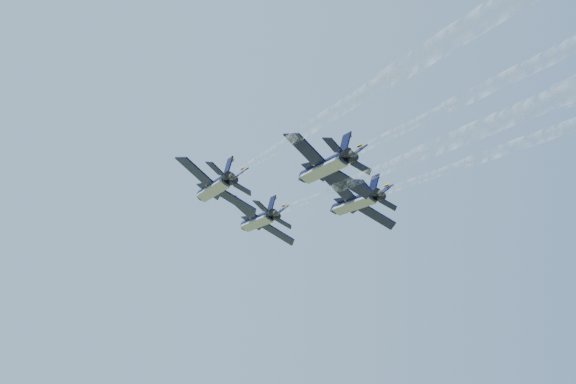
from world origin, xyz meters
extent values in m
cylinder|color=black|center=(1.49, 12.89, 103.17)|extent=(4.79, 12.94, 2.25)
cone|color=black|center=(-0.06, 20.36, 103.17)|extent=(2.71, 2.90, 2.25)
ellipsoid|color=black|center=(1.09, 16.15, 103.62)|extent=(1.66, 2.51, 1.16)
cube|color=gray|center=(1.17, 12.83, 102.64)|extent=(3.75, 11.50, 1.12)
cube|color=black|center=(-1.13, 11.56, 104.80)|extent=(5.73, 5.07, 3.06)
cube|color=#FFA70D|center=(-1.42, 13.17, 104.88)|extent=(4.27, 2.63, 3.01)
cube|color=black|center=(4.32, 12.69, 101.38)|extent=(5.15, 3.59, 3.06)
cube|color=#FFA70D|center=(4.04, 14.30, 101.46)|extent=(4.73, 0.85, 3.01)
cube|color=black|center=(1.04, 6.59, 104.23)|extent=(2.68, 2.50, 1.42)
cube|color=black|center=(4.41, 7.28, 102.11)|extent=(2.44, 1.91, 1.42)
cube|color=black|center=(2.59, 7.59, 104.74)|extent=(1.15, 2.22, 2.47)
cube|color=black|center=(3.96, 7.88, 103.89)|extent=(2.39, 2.48, 1.74)
cylinder|color=black|center=(2.45, 6.19, 103.31)|extent=(1.66, 1.42, 1.45)
cylinder|color=black|center=(3.17, 6.34, 102.86)|extent=(1.66, 1.42, 1.45)
cylinder|color=black|center=(-6.53, -2.73, 103.17)|extent=(4.79, 12.94, 2.25)
cone|color=black|center=(-8.08, 4.74, 103.17)|extent=(2.71, 2.90, 2.25)
ellipsoid|color=black|center=(-6.93, 0.53, 103.62)|extent=(1.66, 2.51, 1.16)
cube|color=gray|center=(-6.85, -2.79, 102.64)|extent=(3.75, 11.50, 1.12)
cube|color=black|center=(-9.16, -4.06, 104.80)|extent=(5.73, 5.07, 3.06)
cube|color=#FFA70D|center=(-9.44, -2.45, 104.88)|extent=(4.27, 2.63, 3.01)
cube|color=black|center=(-3.70, -2.93, 101.38)|extent=(5.15, 3.59, 3.06)
cube|color=#FFA70D|center=(-3.98, -1.32, 101.46)|extent=(4.73, 0.85, 3.01)
cube|color=black|center=(-6.98, -9.03, 104.23)|extent=(2.68, 2.50, 1.42)
cube|color=black|center=(-3.62, -8.34, 102.11)|extent=(2.44, 1.91, 1.42)
cube|color=black|center=(-5.43, -8.02, 104.74)|extent=(1.15, 2.22, 2.47)
cube|color=black|center=(-4.07, -7.74, 103.89)|extent=(2.39, 2.48, 1.74)
cylinder|color=black|center=(-5.57, -9.43, 103.31)|extent=(1.66, 1.42, 1.45)
cylinder|color=black|center=(-4.85, -9.28, 102.86)|extent=(1.66, 1.42, 1.45)
cylinder|color=black|center=(12.99, 0.65, 103.17)|extent=(4.79, 12.94, 2.25)
cone|color=black|center=(11.44, 8.11, 103.17)|extent=(2.71, 2.90, 2.25)
ellipsoid|color=black|center=(12.59, 3.91, 103.62)|extent=(1.66, 2.51, 1.16)
cube|color=gray|center=(12.67, 0.58, 102.64)|extent=(3.75, 11.50, 1.12)
cube|color=black|center=(10.36, -0.68, 104.80)|extent=(5.73, 5.07, 3.06)
cube|color=#FFA70D|center=(10.08, 0.93, 104.88)|extent=(4.27, 2.63, 3.01)
cube|color=black|center=(15.82, 0.45, 101.38)|extent=(5.15, 3.59, 3.06)
cube|color=#FFA70D|center=(15.54, 2.06, 101.46)|extent=(4.73, 0.85, 3.01)
cube|color=black|center=(12.53, -5.66, 104.23)|extent=(2.68, 2.50, 1.42)
cube|color=black|center=(15.90, -4.96, 102.11)|extent=(2.44, 1.91, 1.42)
cube|color=black|center=(14.09, -4.65, 104.74)|extent=(1.15, 2.22, 2.47)
cube|color=black|center=(15.45, -4.37, 103.89)|extent=(2.39, 2.48, 1.74)
cylinder|color=black|center=(13.95, -6.05, 103.31)|extent=(1.66, 1.42, 1.45)
cylinder|color=black|center=(14.67, -5.90, 102.86)|extent=(1.66, 1.42, 1.45)
cylinder|color=black|center=(5.40, -13.45, 103.17)|extent=(4.79, 12.94, 2.25)
cone|color=black|center=(3.85, -5.98, 103.17)|extent=(2.71, 2.90, 2.25)
ellipsoid|color=black|center=(5.00, -10.19, 103.62)|extent=(1.66, 2.51, 1.16)
cube|color=gray|center=(5.08, -13.51, 102.64)|extent=(3.75, 11.50, 1.12)
cube|color=black|center=(2.78, -14.77, 104.80)|extent=(5.73, 5.07, 3.06)
cube|color=#FFA70D|center=(2.49, -13.16, 104.88)|extent=(4.27, 2.63, 3.01)
cube|color=black|center=(8.23, -13.64, 101.38)|extent=(5.15, 3.59, 3.06)
cube|color=#FFA70D|center=(7.95, -12.03, 101.46)|extent=(4.73, 0.85, 3.01)
cube|color=black|center=(4.95, -19.75, 104.23)|extent=(2.68, 2.50, 1.42)
cube|color=black|center=(8.32, -19.05, 102.11)|extent=(2.44, 1.91, 1.42)
cube|color=black|center=(6.50, -18.74, 104.74)|extent=(1.15, 2.22, 2.47)
cube|color=black|center=(7.87, -18.46, 103.89)|extent=(2.39, 2.48, 1.74)
cylinder|color=black|center=(6.36, -20.15, 103.31)|extent=(1.66, 1.42, 1.45)
cylinder|color=black|center=(7.08, -20.00, 102.86)|extent=(1.66, 1.42, 1.45)
cylinder|color=white|center=(4.96, -3.86, 103.17)|extent=(5.52, 21.27, 1.19)
cylinder|color=white|center=(9.07, -23.70, 103.17)|extent=(5.96, 21.37, 1.64)
cylinder|color=white|center=(13.18, -43.54, 103.17)|extent=(6.48, 21.47, 2.17)
cylinder|color=white|center=(-3.06, -19.48, 103.17)|extent=(5.52, 21.27, 1.19)
cylinder|color=white|center=(1.05, -39.32, 103.17)|extent=(5.96, 21.37, 1.64)
cylinder|color=white|center=(16.45, -16.10, 103.17)|extent=(5.52, 21.27, 1.19)
cylinder|color=white|center=(20.57, -35.94, 103.17)|extent=(5.96, 21.37, 1.64)
cylinder|color=white|center=(8.87, -30.19, 103.17)|extent=(5.52, 21.27, 1.19)
cylinder|color=white|center=(12.98, -50.04, 103.17)|extent=(5.96, 21.37, 1.64)
camera|label=1|loc=(-15.74, -100.75, 73.29)|focal=50.00mm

